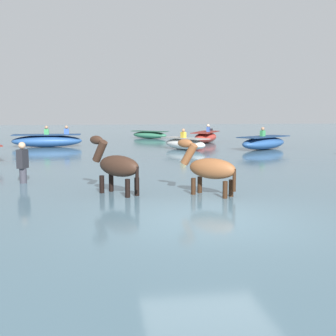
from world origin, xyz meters
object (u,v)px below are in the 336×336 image
Objects in this scene: boat_far_offshore at (150,135)px; boat_distant_east at (206,137)px; boat_mid_outer at (264,143)px; boat_mid_channel at (47,141)px; boat_near_starboard at (185,144)px; horse_lead_dark_bay at (117,168)px; horse_trailing_chestnut at (210,170)px; person_onlooker_right at (23,169)px.

boat_distant_east is at bearing -56.79° from boat_far_offshore.
boat_far_offshore is 0.79× the size of boat_mid_outer.
boat_distant_east is at bearing 109.60° from boat_mid_outer.
boat_far_offshore is 0.74× the size of boat_distant_east.
boat_mid_channel is 7.82m from boat_near_starboard.
horse_lead_dark_bay is at bearing -124.34° from boat_mid_outer.
boat_mid_channel is 1.05× the size of boat_distant_east.
horse_trailing_chestnut is at bearing -12.54° from horse_lead_dark_bay.
boat_mid_channel is 2.36× the size of person_onlooker_right.
boat_mid_outer is 2.10× the size of person_onlooker_right.
boat_mid_channel reaches higher than boat_far_offshore.
person_onlooker_right is (-4.83, 2.61, -0.20)m from horse_trailing_chestnut.
person_onlooker_right is (-5.76, -19.73, 0.16)m from boat_far_offshore.
boat_distant_east is at bearing 12.17° from boat_mid_channel.
boat_near_starboard is at bearing -114.48° from boat_distant_east.
boat_far_offshore is 1.66× the size of person_onlooker_right.
horse_lead_dark_bay is at bearing -98.27° from boat_far_offshore.
horse_lead_dark_bay is at bearing -77.73° from boat_mid_channel.
horse_lead_dark_bay is 0.69× the size of boat_far_offshore.
horse_lead_dark_bay is 14.38m from boat_mid_outer.
boat_near_starboard is at bearing 82.22° from horse_trailing_chestnut.
boat_far_offshore is at bearing 87.62° from horse_trailing_chestnut.
horse_trailing_chestnut reaches higher than boat_mid_channel.
boat_distant_east reaches higher than boat_far_offshore.
person_onlooker_right is at bearing -106.28° from boat_far_offshore.
boat_mid_channel is at bearing 158.68° from boat_near_starboard.
horse_lead_dark_bay is 15.49m from boat_mid_channel.
boat_mid_channel is at bearing 102.27° from horse_lead_dark_bay.
person_onlooker_right is (-6.58, -10.18, 0.10)m from boat_near_starboard.
boat_distant_east is (-1.89, 5.31, -0.00)m from boat_mid_outer.
horse_trailing_chestnut is at bearing -115.37° from boat_mid_outer.
person_onlooker_right reaches higher than boat_mid_outer.
boat_distant_east is 5.38m from boat_near_starboard.
horse_lead_dark_bay reaches higher than boat_far_offshore.
horse_lead_dark_bay reaches higher than boat_mid_outer.
horse_trailing_chestnut is 16.58m from boat_mid_channel.
horse_trailing_chestnut reaches higher than boat_mid_outer.
horse_trailing_chestnut is 0.53× the size of boat_mid_outer.
boat_mid_channel is 9.31m from boat_far_offshore.
boat_near_starboard reaches higher than boat_far_offshore.
boat_mid_channel is 13.04m from person_onlooker_right.
horse_trailing_chestnut is at bearing -70.50° from boat_mid_channel.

